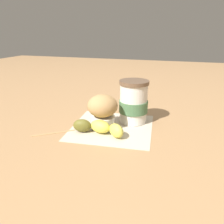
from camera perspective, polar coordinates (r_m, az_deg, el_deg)
ground_plane at (r=0.60m, az=-0.00°, el=-3.99°), size 3.00×3.00×0.00m
paper_napkin at (r=0.60m, az=-0.00°, el=-3.93°), size 0.24×0.24×0.00m
coffee_cup at (r=0.62m, az=5.63°, el=2.50°), size 0.08×0.08×0.12m
muffin at (r=0.58m, az=-2.46°, el=0.53°), size 0.08×0.08×0.09m
banana at (r=0.56m, az=-3.29°, el=-4.02°), size 0.06×0.15×0.03m
wooden_stirrer at (r=0.59m, az=-14.93°, el=-5.29°), size 0.07×0.09×0.00m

